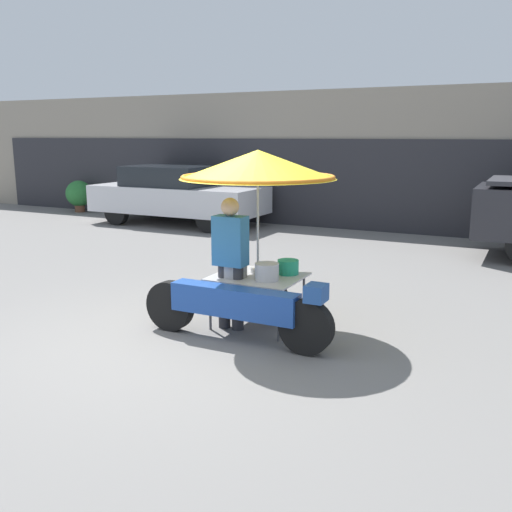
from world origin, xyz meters
The scene contains 6 objects.
ground_plane centered at (0.00, 0.00, 0.00)m, with size 36.00×36.00×0.00m, color slate.
shopfront_building centered at (0.00, 9.45, 1.65)m, with size 28.00×2.06×3.33m.
vendor_motorcycle_cart centered at (0.60, 0.93, 1.59)m, with size 2.30×1.80×2.09m.
vendor_person centered at (0.35, 0.78, 0.87)m, with size 0.38×0.22×1.56m.
parked_car centered at (-4.81, 7.27, 0.77)m, with size 4.44×1.84×1.49m.
potted_plant centered at (-8.78, 7.97, 0.53)m, with size 0.77×0.77×0.93m.
Camera 1 is at (3.49, -4.87, 2.25)m, focal length 40.00 mm.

